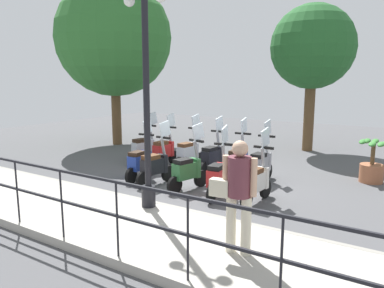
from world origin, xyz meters
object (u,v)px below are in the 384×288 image
Objects in this scene: scooter_far_2 at (213,156)px; scooter_far_3 at (189,152)px; scooter_far_1 at (238,160)px; tree_large at (114,38)px; scooter_near_1 at (219,176)px; tree_distant at (313,48)px; potted_palm at (372,165)px; scooter_near_2 at (188,170)px; scooter_near_0 at (256,180)px; scooter_near_4 at (141,161)px; scooter_far_4 at (164,150)px; scooter_far_5 at (144,147)px; scooter_far_0 at (261,163)px; pedestrian_with_bag at (238,188)px; scooter_near_3 at (155,165)px; lamp_post_near at (147,107)px.

scooter_far_2 is 1.00× the size of scooter_far_3.
tree_large is at bearing 69.39° from scooter_far_1.
tree_distant is at bearing -7.96° from scooter_near_1.
scooter_far_2 is at bearing 111.05° from potted_palm.
scooter_near_2 is at bearing 131.47° from potted_palm.
scooter_far_3 is at bearing 155.61° from tree_distant.
scooter_near_2 is (-3.05, 3.45, 0.04)m from potted_palm.
potted_palm is 0.69× the size of scooter_near_0.
scooter_near_4 is at bearing 174.56° from scooter_far_3.
scooter_near_0 is 3.91m from scooter_far_4.
scooter_far_5 is at bearing 71.79° from scooter_near_2.
scooter_far_0 is at bearing -18.01° from scooter_near_1.
tree_large is at bearing 68.42° from scooter_near_0.
scooter_near_2 is 1.00× the size of scooter_far_0.
tree_large is 5.85× the size of potted_palm.
scooter_far_0 is at bearing -23.89° from scooter_near_2.
scooter_far_4 is 1.00× the size of scooter_far_5.
pedestrian_with_bag is 4.77m from scooter_near_4.
scooter_near_4 is (-3.53, -4.22, -3.54)m from tree_large.
scooter_far_0 is at bearing -89.57° from scooter_far_4.
tree_large reaches higher than scooter_far_4.
scooter_far_2 is (-4.73, 1.19, -3.10)m from tree_distant.
scooter_far_1 is at bearing -3.94° from scooter_near_2.
scooter_far_4 is (-4.73, 2.82, -3.10)m from tree_distant.
pedestrian_with_bag is at bearing -170.10° from tree_distant.
scooter_near_3 and scooter_near_4 have the same top height.
scooter_near_2 reaches higher than potted_palm.
scooter_far_2 is at bearing 86.49° from scooter_far_1.
scooter_far_3 and scooter_far_4 have the same top height.
scooter_far_2 is at bearing -110.22° from tree_large.
scooter_near_3 is 1.00× the size of scooter_near_4.
scooter_near_4 is at bearing -129.87° from tree_large.
lamp_post_near is 5.94m from potted_palm.
lamp_post_near is 4.65m from scooter_far_5.
lamp_post_near is 2.77× the size of scooter_far_1.
scooter_near_1 is at bearing 101.67° from scooter_near_0.
scooter_near_2 is at bearing 95.30° from scooter_near_0.
potted_palm is 2.75m from scooter_far_0.
tree_distant is 3.28× the size of scooter_far_1.
pedestrian_with_bag reaches higher than scooter_far_1.
scooter_far_4 is (-2.01, -3.82, -3.54)m from tree_large.
lamp_post_near is 2.77× the size of scooter_near_4.
potted_palm is 3.98m from scooter_far_2.
scooter_far_3 is (-4.57, 2.07, -3.10)m from tree_distant.
tree_distant is 5.74m from scooter_far_0.
scooter_near_0 is 1.00× the size of scooter_near_2.
scooter_near_0 is (-3.02, 1.77, 0.04)m from potted_palm.
scooter_far_1 and scooter_far_3 have the same top height.
scooter_far_4 is (0.01, 2.39, 0.00)m from scooter_far_1.
scooter_far_5 is (-4.71, 3.59, -3.10)m from tree_distant.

